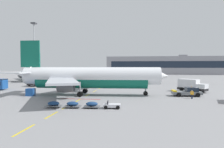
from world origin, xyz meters
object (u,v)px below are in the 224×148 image
Objects in this scene: ground_crew_worker at (192,94)px; apron_light_mast_near at (34,45)px; airliner_foreground at (89,77)px; catering_truck at (191,85)px; uld_cargo_container at (31,92)px; pushback_tug at (187,92)px; airliner_mid_left at (32,72)px; baggage_train at (82,105)px; ground_power_truck at (38,81)px.

apron_light_mast_near reaches higher than ground_crew_worker.
airliner_foreground is 5.01× the size of catering_truck.
uld_cargo_container is (-33.70, -0.53, -0.15)m from ground_crew_worker.
airliner_mid_left reaches higher than pushback_tug.
apron_light_mast_near is at bearing 126.11° from baggage_train.
pushback_tug is (21.38, 1.34, -3.05)m from airliner_foreground.
ground_crew_worker is (0.03, -3.68, 0.04)m from pushback_tug.
ground_crew_worker is at bearing 31.40° from baggage_train.
uld_cargo_container is at bearing -161.73° from catering_truck.
ground_power_truck is 17.35m from apron_light_mast_near.
ground_power_truck is (-46.06, 9.49, 0.00)m from catering_truck.
apron_light_mast_near reaches higher than airliner_foreground.
ground_crew_worker is at bearing 0.91° from uld_cargo_container.
ground_crew_worker is (21.41, -2.34, -3.00)m from airliner_foreground.
airliner_mid_left is 1.28× the size of apron_light_mast_near.
apron_light_mast_near reaches higher than uld_cargo_container.
pushback_tug is at bearing -108.85° from catering_truck.
uld_cargo_container is (-33.66, -4.22, -0.10)m from pushback_tug.
apron_light_mast_near is at bearing 151.38° from pushback_tug.
airliner_mid_left is at bearing 151.14° from catering_truck.
apron_light_mast_near reaches higher than pushback_tug.
ground_power_truck reaches higher than ground_crew_worker.
airliner_mid_left is 52.78m from uld_cargo_container.
ground_power_truck is at bearing 168.36° from catering_truck.
catering_truck is 38.25m from uld_cargo_container.
pushback_tug is 3.54× the size of uld_cargo_container.
ground_power_truck is at bearing -57.28° from airliner_mid_left.
ground_power_truck is 0.63× the size of baggage_train.
catering_truck is at bearing 20.78° from airliner_foreground.
apron_light_mast_near is (-52.50, 19.42, 12.69)m from catering_truck.
ground_crew_worker is at bearing -37.56° from airliner_mid_left.
uld_cargo_container reaches higher than baggage_train.
airliner_foreground is 13.00m from uld_cargo_container.
airliner_foreground is at bearing -159.22° from catering_truck.
airliner_mid_left is 3.97× the size of ground_power_truck.
catering_truck is 47.02m from ground_power_truck.
baggage_train is 54.30m from apron_light_mast_near.
airliner_foreground is 14.52m from baggage_train.
apron_light_mast_near is (-6.44, 9.93, 12.69)m from ground_power_truck.
uld_cargo_container is at bearing -166.84° from airliner_foreground.
airliner_mid_left reaches higher than baggage_train.
ground_crew_worker is 60.17m from apron_light_mast_near.
ground_power_truck is at bearing 114.39° from uld_cargo_container.
baggage_train is (2.48, -13.89, -3.42)m from airliner_foreground.
apron_light_mast_near is at bearing 159.70° from catering_truck.
catering_truck is at bearing 18.27° from uld_cargo_container.
ground_power_truck reaches higher than pushback_tug.
airliner_mid_left is (-37.83, 43.21, -0.17)m from airliner_foreground.
airliner_mid_left is 20.36m from apron_light_mast_near.
uld_cargo_container is at bearing -179.09° from ground_crew_worker.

